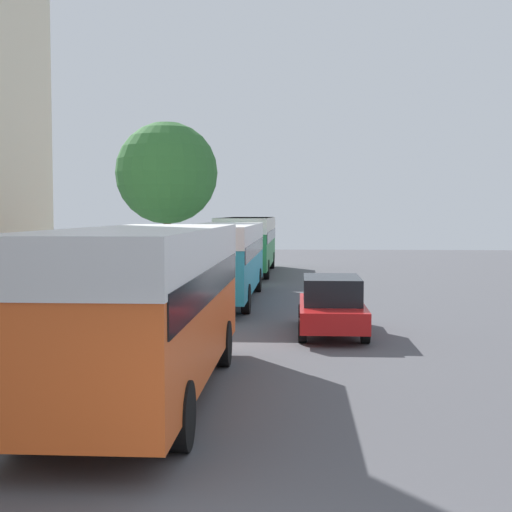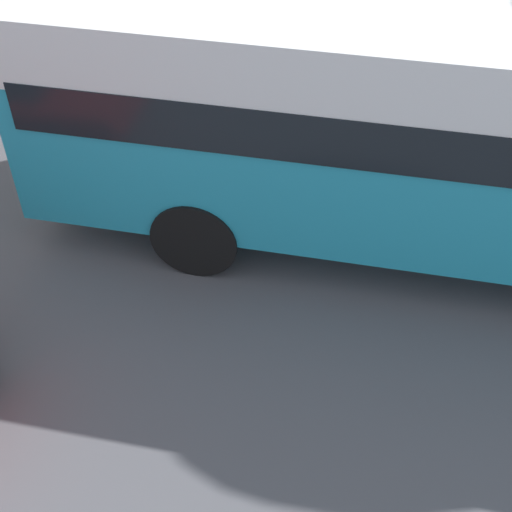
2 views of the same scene
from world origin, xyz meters
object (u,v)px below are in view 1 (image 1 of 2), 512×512
object	(u,v)px
car_crossing	(332,305)
bus_following	(223,251)
bus_lead	(145,288)
bus_third_in_line	(248,237)
pedestrian_near_curb	(36,311)

from	to	relation	value
car_crossing	bus_following	bearing A→B (deg)	-61.86
bus_lead	bus_third_in_line	xyz separation A→B (m)	(-0.10, 26.86, 0.02)
bus_lead	pedestrian_near_curb	size ratio (longest dim) A/B	5.43
bus_lead	pedestrian_near_curb	bearing A→B (deg)	131.22
bus_lead	bus_following	bearing A→B (deg)	90.57
bus_third_in_line	car_crossing	world-z (taller)	bus_third_in_line
bus_third_in_line	car_crossing	bearing A→B (deg)	-79.18
bus_following	car_crossing	world-z (taller)	bus_following
bus_third_in_line	car_crossing	xyz separation A→B (m)	(3.77, -19.71, -1.20)
bus_third_in_line	car_crossing	distance (m)	20.11
bus_lead	bus_following	size ratio (longest dim) A/B	0.84
bus_lead	bus_third_in_line	world-z (taller)	bus_third_in_line
bus_following	pedestrian_near_curb	distance (m)	10.80
car_crossing	pedestrian_near_curb	world-z (taller)	pedestrian_near_curb
bus_third_in_line	car_crossing	size ratio (longest dim) A/B	2.56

